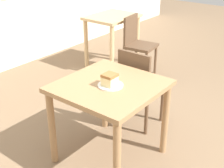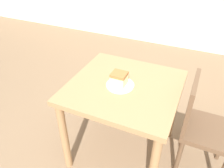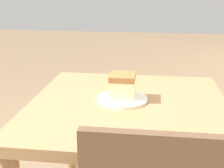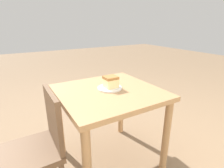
{
  "view_description": "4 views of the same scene",
  "coord_description": "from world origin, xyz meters",
  "px_view_note": "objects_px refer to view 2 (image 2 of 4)",
  "views": [
    {
      "loc": [
        -1.92,
        -0.88,
        1.83
      ],
      "look_at": [
        -0.16,
        0.5,
        0.76
      ],
      "focal_mm": 50.0,
      "sensor_mm": 36.0,
      "label": 1
    },
    {
      "loc": [
        0.34,
        -0.71,
        1.66
      ],
      "look_at": [
        -0.19,
        0.47,
        0.76
      ],
      "focal_mm": 35.0,
      "sensor_mm": 36.0,
      "label": 2
    },
    {
      "loc": [
        1.05,
        0.64,
        1.19
      ],
      "look_at": [
        -0.13,
        0.48,
        0.8
      ],
      "focal_mm": 50.0,
      "sensor_mm": 36.0,
      "label": 3
    },
    {
      "loc": [
        0.54,
        1.73,
        1.26
      ],
      "look_at": [
        -0.18,
        0.5,
        0.76
      ],
      "focal_mm": 28.0,
      "sensor_mm": 36.0,
      "label": 4
    }
  ],
  "objects_px": {
    "dining_table_near": "(124,97)",
    "plate": "(120,85)",
    "chair_near_window": "(201,125)",
    "cake_slice": "(119,79)"
  },
  "relations": [
    {
      "from": "plate",
      "to": "dining_table_near",
      "type": "bearing_deg",
      "value": 47.09
    },
    {
      "from": "plate",
      "to": "cake_slice",
      "type": "distance_m",
      "value": 0.06
    },
    {
      "from": "chair_near_window",
      "to": "plate",
      "type": "xyz_separation_m",
      "value": [
        -0.62,
        -0.12,
        0.27
      ]
    },
    {
      "from": "dining_table_near",
      "to": "cake_slice",
      "type": "xyz_separation_m",
      "value": [
        -0.03,
        -0.03,
        0.18
      ]
    },
    {
      "from": "plate",
      "to": "cake_slice",
      "type": "xyz_separation_m",
      "value": [
        -0.01,
        -0.0,
        0.05
      ]
    },
    {
      "from": "dining_table_near",
      "to": "plate",
      "type": "relative_size",
      "value": 3.93
    },
    {
      "from": "plate",
      "to": "cake_slice",
      "type": "bearing_deg",
      "value": -179.39
    },
    {
      "from": "chair_near_window",
      "to": "cake_slice",
      "type": "xyz_separation_m",
      "value": [
        -0.63,
        -0.12,
        0.32
      ]
    },
    {
      "from": "chair_near_window",
      "to": "cake_slice",
      "type": "height_order",
      "value": "chair_near_window"
    },
    {
      "from": "dining_table_near",
      "to": "chair_near_window",
      "type": "bearing_deg",
      "value": 8.63
    }
  ]
}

